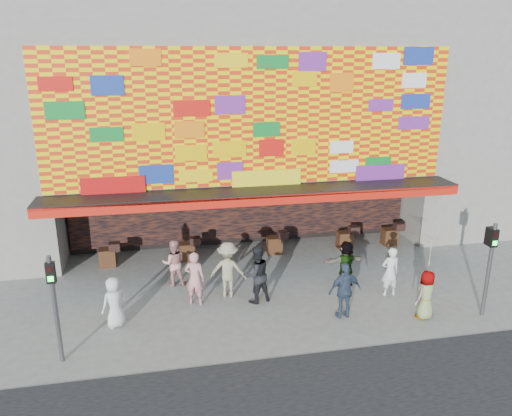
# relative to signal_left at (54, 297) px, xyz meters

# --- Properties ---
(ground) EXTENTS (90.00, 90.00, 0.00)m
(ground) POSITION_rel_signal_left_xyz_m (6.20, 1.50, -1.86)
(ground) COLOR slate
(ground) RESTS_ON ground
(shop_building) EXTENTS (15.20, 9.40, 10.00)m
(shop_building) POSITION_rel_signal_left_xyz_m (6.20, 9.68, 3.37)
(shop_building) COLOR gray
(shop_building) RESTS_ON ground
(neighbor_right) EXTENTS (11.00, 8.00, 12.00)m
(neighbor_right) POSITION_rel_signal_left_xyz_m (19.20, 9.50, 4.14)
(neighbor_right) COLOR gray
(neighbor_right) RESTS_ON ground
(signal_left) EXTENTS (0.22, 0.20, 3.00)m
(signal_left) POSITION_rel_signal_left_xyz_m (0.00, 0.00, 0.00)
(signal_left) COLOR #59595B
(signal_left) RESTS_ON ground
(signal_right) EXTENTS (0.22, 0.20, 3.00)m
(signal_right) POSITION_rel_signal_left_xyz_m (12.40, 0.00, 0.00)
(signal_right) COLOR #59595B
(signal_right) RESTS_ON ground
(ped_a) EXTENTS (0.91, 0.83, 1.55)m
(ped_a) POSITION_rel_signal_left_xyz_m (1.28, 1.55, -1.08)
(ped_a) COLOR silver
(ped_a) RESTS_ON ground
(ped_b) EXTENTS (0.76, 0.63, 1.80)m
(ped_b) POSITION_rel_signal_left_xyz_m (3.72, 2.46, -0.96)
(ped_b) COLOR tan
(ped_b) RESTS_ON ground
(ped_c) EXTENTS (1.11, 0.97, 1.92)m
(ped_c) POSITION_rel_signal_left_xyz_m (5.68, 2.24, -0.90)
(ped_c) COLOR black
(ped_c) RESTS_ON ground
(ped_d) EXTENTS (1.37, 1.01, 1.89)m
(ped_d) POSITION_rel_signal_left_xyz_m (4.85, 2.81, -0.91)
(ped_d) COLOR gray
(ped_d) RESTS_ON ground
(ped_e) EXTENTS (1.09, 0.54, 1.79)m
(ped_e) POSITION_rel_signal_left_xyz_m (8.12, 0.72, -0.97)
(ped_e) COLOR #314157
(ped_e) RESTS_ON ground
(ped_f) EXTENTS (1.52, 0.52, 1.63)m
(ped_f) POSITION_rel_signal_left_xyz_m (8.95, 2.80, -1.05)
(ped_f) COLOR gray
(ped_f) RESTS_ON ground
(ped_g) EXTENTS (0.88, 0.74, 1.54)m
(ped_g) POSITION_rel_signal_left_xyz_m (10.54, 0.20, -1.09)
(ped_g) COLOR gray
(ped_g) RESTS_ON ground
(ped_h) EXTENTS (0.64, 0.43, 1.70)m
(ped_h) POSITION_rel_signal_left_xyz_m (10.14, 1.82, -1.01)
(ped_h) COLOR silver
(ped_h) RESTS_ON ground
(ped_i) EXTENTS (0.81, 0.64, 1.65)m
(ped_i) POSITION_rel_signal_left_xyz_m (3.12, 3.99, -1.03)
(ped_i) COLOR #D58F8A
(ped_i) RESTS_ON ground
(parasol) EXTENTS (1.18, 1.20, 1.95)m
(parasol) POSITION_rel_signal_left_xyz_m (10.54, 0.20, 0.34)
(parasol) COLOR #DBBC8A
(parasol) RESTS_ON ground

